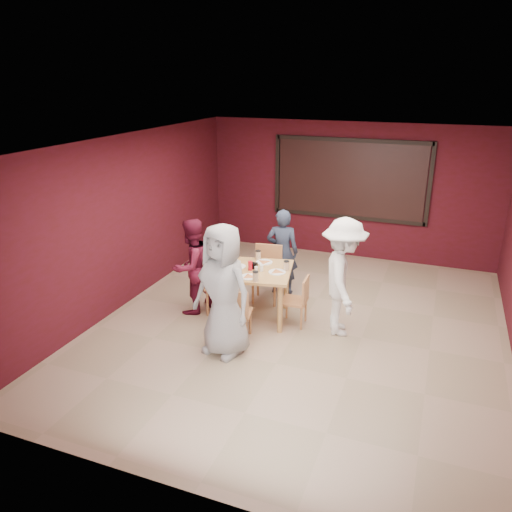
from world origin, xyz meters
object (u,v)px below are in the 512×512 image
at_px(chair_right, 299,298).
at_px(diner_right, 343,277).
at_px(dining_table, 257,276).
at_px(diner_back, 282,252).
at_px(chair_back, 267,270).
at_px(diner_left, 192,266).
at_px(diner_front, 223,290).
at_px(chair_left, 215,280).
at_px(chair_front, 236,312).

xyz_separation_m(chair_right, diner_right, (0.66, 0.01, 0.44)).
xyz_separation_m(dining_table, diner_back, (0.06, 1.09, 0.04)).
distance_m(chair_back, diner_left, 1.32).
height_order(diner_front, diner_left, diner_front).
relative_size(chair_back, diner_left, 0.61).
bearing_deg(dining_table, diner_back, 86.84).
distance_m(chair_left, diner_left, 0.43).
height_order(chair_front, chair_right, chair_front).
xyz_separation_m(chair_left, diner_back, (0.78, 1.11, 0.22)).
bearing_deg(chair_front, chair_right, 49.35).
relative_size(diner_back, diner_right, 0.86).
bearing_deg(diner_back, chair_front, 77.70).
xyz_separation_m(diner_front, diner_left, (-1.01, 0.99, -0.15)).
xyz_separation_m(chair_left, chair_right, (1.40, 0.03, -0.10)).
relative_size(dining_table, chair_left, 1.28).
bearing_deg(chair_front, diner_right, 31.25).
bearing_deg(chair_left, chair_right, 1.34).
bearing_deg(diner_right, chair_front, 103.28).
xyz_separation_m(chair_front, diner_back, (0.07, 1.89, 0.29)).
bearing_deg(chair_left, diner_left, -161.20).
bearing_deg(diner_back, diner_front, 76.95).
distance_m(chair_right, diner_left, 1.78).
bearing_deg(diner_front, diner_back, 102.81).
height_order(dining_table, diner_left, diner_left).
bearing_deg(chair_right, chair_front, -130.65).
relative_size(dining_table, diner_right, 0.69).
bearing_deg(diner_front, chair_right, 72.86).
distance_m(dining_table, chair_front, 0.84).
bearing_deg(chair_right, diner_right, 1.00).
bearing_deg(chair_left, dining_table, 1.81).
bearing_deg(chair_back, diner_front, -88.99).
relative_size(chair_left, diner_left, 0.62).
bearing_deg(diner_left, chair_back, 150.25).
bearing_deg(chair_right, diner_front, -122.90).
relative_size(chair_left, diner_back, 0.63).
bearing_deg(diner_front, chair_left, 136.68).
xyz_separation_m(chair_right, diner_front, (-0.74, -1.14, 0.49)).
relative_size(dining_table, chair_right, 1.56).
relative_size(chair_back, chair_right, 1.21).
height_order(chair_back, diner_right, diner_right).
bearing_deg(diner_left, chair_left, 127.49).
distance_m(dining_table, diner_left, 1.07).
height_order(chair_left, diner_left, diner_left).
bearing_deg(chair_left, chair_front, -47.80).
distance_m(chair_back, chair_right, 1.05).
relative_size(chair_right, diner_back, 0.52).
relative_size(chair_right, diner_front, 0.42).
bearing_deg(diner_back, chair_right, 109.95).
bearing_deg(chair_right, diner_left, -175.09).
relative_size(diner_back, diner_left, 0.98).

